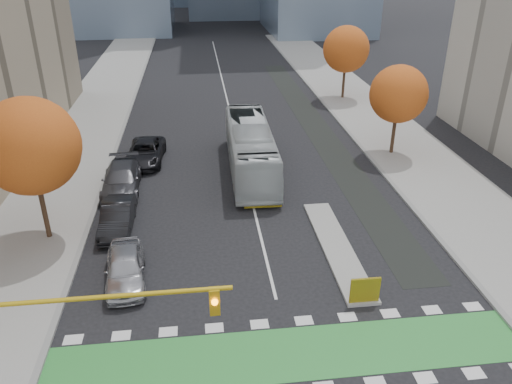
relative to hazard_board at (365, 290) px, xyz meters
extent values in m
plane|color=black|center=(-4.00, -4.20, -0.80)|extent=(300.00, 300.00, 0.00)
cube|color=gray|center=(-17.50, 15.80, -0.73)|extent=(7.00, 120.00, 0.15)
cube|color=gray|center=(9.50, 15.80, -0.73)|extent=(7.00, 120.00, 0.15)
cube|color=gray|center=(-14.00, 15.80, -0.73)|extent=(0.30, 120.00, 0.16)
cube|color=gray|center=(6.00, 15.80, -0.73)|extent=(0.30, 120.00, 0.16)
cube|color=#2D8B37|center=(-4.00, -2.70, -0.79)|extent=(20.00, 3.00, 0.01)
cube|color=silver|center=(-4.00, 35.80, -0.80)|extent=(0.15, 70.00, 0.01)
cube|color=black|center=(3.50, 25.80, -0.80)|extent=(2.50, 50.00, 0.01)
cube|color=gray|center=(0.00, 4.80, -0.72)|extent=(1.60, 10.00, 0.16)
cube|color=yellow|center=(0.00, 0.00, 0.00)|extent=(1.40, 0.12, 1.30)
cylinder|color=#332114|center=(-16.00, 7.80, 1.82)|extent=(0.28, 0.28, 5.25)
sphere|color=#B04315|center=(-16.00, 7.80, 4.83)|extent=(5.20, 5.20, 5.20)
cylinder|color=#332114|center=(8.00, 17.80, 1.47)|extent=(0.28, 0.28, 4.55)
sphere|color=#B04315|center=(8.00, 17.80, 4.08)|extent=(4.40, 4.40, 4.40)
cylinder|color=#332114|center=(8.50, 33.80, 1.65)|extent=(0.28, 0.28, 4.90)
sphere|color=#B04315|center=(8.50, 33.80, 4.45)|extent=(4.80, 4.80, 4.80)
cylinder|color=#BF9914|center=(-10.50, -4.70, 4.30)|extent=(8.20, 0.16, 0.16)
cube|color=#BF9914|center=(-7.00, -4.70, 3.80)|extent=(0.35, 0.28, 1.00)
sphere|color=orange|center=(-7.00, -4.88, 3.90)|extent=(0.22, 0.22, 0.22)
imported|color=#B8BFC1|center=(-3.55, 15.84, 0.97)|extent=(3.24, 12.77, 3.54)
imported|color=#AAAAB0|center=(-11.18, 3.15, 0.01)|extent=(2.36, 4.90, 1.61)
imported|color=black|center=(-12.20, 8.37, 0.00)|extent=(1.70, 4.86, 1.60)
imported|color=#454549|center=(-12.58, 13.52, 0.06)|extent=(2.58, 6.00, 1.72)
imported|color=black|center=(-11.37, 18.52, -0.01)|extent=(3.00, 5.88, 1.59)
camera|label=1|loc=(-7.21, -17.78, 14.29)|focal=35.00mm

